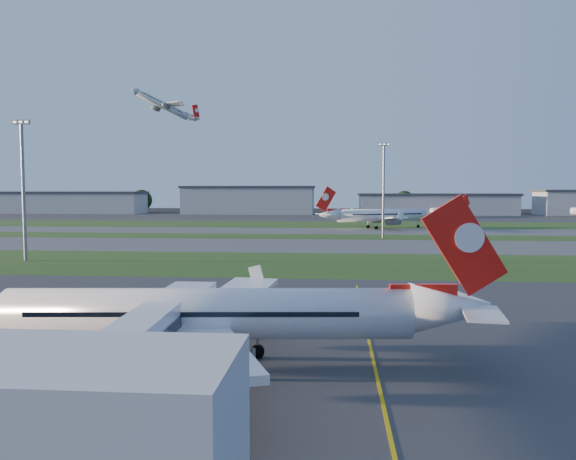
# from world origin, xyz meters

# --- Properties ---
(ground) EXTENTS (700.00, 700.00, 0.00)m
(ground) POSITION_xyz_m (0.00, 0.00, 0.00)
(ground) COLOR black
(ground) RESTS_ON ground
(apron_near) EXTENTS (300.00, 70.00, 0.01)m
(apron_near) POSITION_xyz_m (0.00, 0.00, 0.01)
(apron_near) COLOR #333335
(apron_near) RESTS_ON ground
(grass_strip_a) EXTENTS (300.00, 34.00, 0.01)m
(grass_strip_a) POSITION_xyz_m (0.00, 52.00, 0.01)
(grass_strip_a) COLOR #2B4A18
(grass_strip_a) RESTS_ON ground
(taxiway_a) EXTENTS (300.00, 32.00, 0.01)m
(taxiway_a) POSITION_xyz_m (0.00, 85.00, 0.01)
(taxiway_a) COLOR #515154
(taxiway_a) RESTS_ON ground
(grass_strip_b) EXTENTS (300.00, 18.00, 0.01)m
(grass_strip_b) POSITION_xyz_m (0.00, 110.00, 0.01)
(grass_strip_b) COLOR #2B4A18
(grass_strip_b) RESTS_ON ground
(taxiway_b) EXTENTS (300.00, 26.00, 0.01)m
(taxiway_b) POSITION_xyz_m (0.00, 132.00, 0.01)
(taxiway_b) COLOR #515154
(taxiway_b) RESTS_ON ground
(grass_strip_c) EXTENTS (300.00, 40.00, 0.01)m
(grass_strip_c) POSITION_xyz_m (0.00, 165.00, 0.01)
(grass_strip_c) COLOR #2B4A18
(grass_strip_c) RESTS_ON ground
(apron_far) EXTENTS (400.00, 80.00, 0.01)m
(apron_far) POSITION_xyz_m (0.00, 225.00, 0.01)
(apron_far) COLOR #333335
(apron_far) RESTS_ON ground
(yellow_line) EXTENTS (0.25, 60.00, 0.02)m
(yellow_line) POSITION_xyz_m (5.00, 0.00, 0.00)
(yellow_line) COLOR gold
(yellow_line) RESTS_ON ground
(jet_bridge) EXTENTS (4.20, 26.90, 6.20)m
(jet_bridge) POSITION_xyz_m (-9.81, -15.24, 4.01)
(jet_bridge) COLOR silver
(jet_bridge) RESTS_ON ground
(airliner_parked) EXTENTS (36.46, 30.82, 11.38)m
(airliner_parked) POSITION_xyz_m (-6.80, -6.73, 4.00)
(airliner_parked) COLOR white
(airliner_parked) RESTS_ON ground
(airliner_taxiing) EXTENTS (37.87, 32.29, 12.71)m
(airliner_taxiing) POSITION_xyz_m (17.38, 144.43, 4.46)
(airliner_taxiing) COLOR white
(airliner_taxiing) RESTS_ON ground
(airliner_departing) EXTENTS (25.73, 24.84, 10.58)m
(airliner_departing) POSITION_xyz_m (-79.76, 216.77, 53.30)
(airliner_departing) COLOR white
(mini_jet_near) EXTENTS (22.56, 20.26, 9.48)m
(mini_jet_near) POSITION_xyz_m (56.49, 226.52, 3.28)
(mini_jet_near) COLOR white
(mini_jet_near) RESTS_ON ground
(light_mast_west) EXTENTS (3.20, 0.70, 25.80)m
(light_mast_west) POSITION_xyz_m (-55.00, 52.00, 14.81)
(light_mast_west) COLOR gray
(light_mast_west) RESTS_ON ground
(light_mast_centre) EXTENTS (3.20, 0.70, 25.80)m
(light_mast_centre) POSITION_xyz_m (15.00, 108.00, 14.81)
(light_mast_centre) COLOR gray
(light_mast_centre) RESTS_ON ground
(hangar_far_west) EXTENTS (91.80, 23.00, 12.20)m
(hangar_far_west) POSITION_xyz_m (-150.00, 255.00, 6.14)
(hangar_far_west) COLOR #ADB0B6
(hangar_far_west) RESTS_ON ground
(hangar_west) EXTENTS (71.40, 23.00, 15.20)m
(hangar_west) POSITION_xyz_m (-45.00, 255.00, 7.64)
(hangar_west) COLOR #ADB0B6
(hangar_west) RESTS_ON ground
(hangar_east) EXTENTS (81.60, 23.00, 11.20)m
(hangar_east) POSITION_xyz_m (55.00, 255.00, 5.64)
(hangar_east) COLOR #ADB0B6
(hangar_east) RESTS_ON ground
(tree_far_west) EXTENTS (11.00, 11.00, 12.00)m
(tree_far_west) POSITION_xyz_m (-190.00, 268.00, 6.49)
(tree_far_west) COLOR black
(tree_far_west) RESTS_ON ground
(tree_west) EXTENTS (12.10, 12.10, 13.20)m
(tree_west) POSITION_xyz_m (-110.00, 270.00, 7.14)
(tree_west) COLOR black
(tree_west) RESTS_ON ground
(tree_mid_west) EXTENTS (9.90, 9.90, 10.80)m
(tree_mid_west) POSITION_xyz_m (-20.00, 266.00, 5.84)
(tree_mid_west) COLOR black
(tree_mid_west) RESTS_ON ground
(tree_mid_east) EXTENTS (11.55, 11.55, 12.60)m
(tree_mid_east) POSITION_xyz_m (40.00, 269.00, 6.81)
(tree_mid_east) COLOR black
(tree_mid_east) RESTS_ON ground
(tree_east) EXTENTS (10.45, 10.45, 11.40)m
(tree_east) POSITION_xyz_m (115.00, 267.00, 6.16)
(tree_east) COLOR black
(tree_east) RESTS_ON ground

